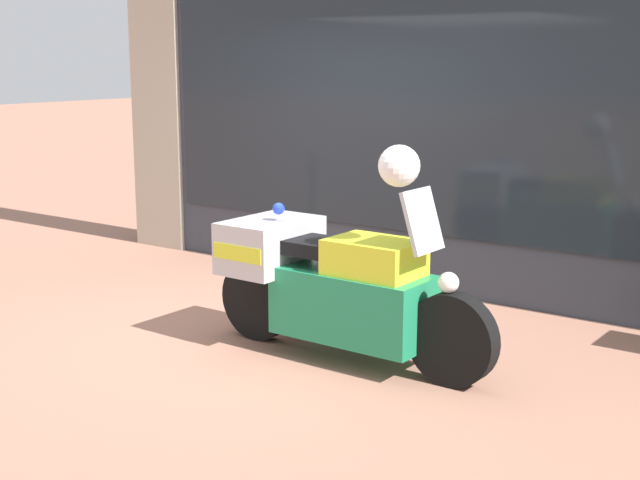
# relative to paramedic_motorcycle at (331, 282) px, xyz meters

# --- Properties ---
(ground_plane) EXTENTS (60.00, 60.00, 0.00)m
(ground_plane) POSITION_rel_paramedic_motorcycle_xyz_m (-0.86, 0.15, -0.55)
(ground_plane) COLOR #9E6B56
(shop_building) EXTENTS (6.48, 0.55, 3.95)m
(shop_building) POSITION_rel_paramedic_motorcycle_xyz_m (-1.21, 2.15, 1.44)
(shop_building) COLOR #333842
(shop_building) RESTS_ON ground
(window_display) EXTENTS (5.32, 0.30, 1.81)m
(window_display) POSITION_rel_paramedic_motorcycle_xyz_m (-0.58, 2.18, -0.11)
(window_display) COLOR slate
(window_display) RESTS_ON ground
(paramedic_motorcycle) EXTENTS (2.29, 0.76, 1.28)m
(paramedic_motorcycle) POSITION_rel_paramedic_motorcycle_xyz_m (0.00, 0.00, 0.00)
(paramedic_motorcycle) COLOR black
(paramedic_motorcycle) RESTS_ON ground
(white_helmet) EXTENTS (0.28, 0.28, 0.28)m
(white_helmet) POSITION_rel_paramedic_motorcycle_xyz_m (0.55, -0.01, 0.88)
(white_helmet) COLOR white
(white_helmet) RESTS_ON paramedic_motorcycle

